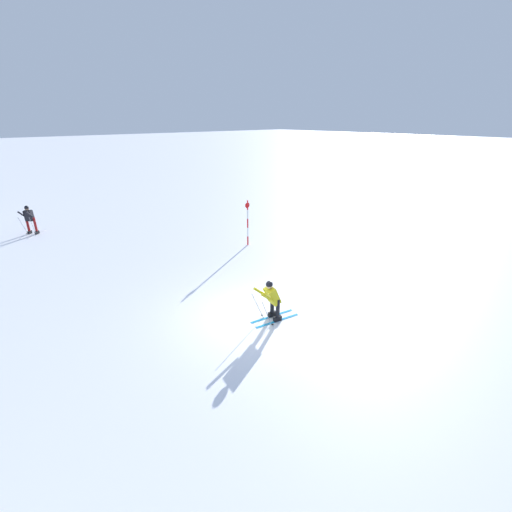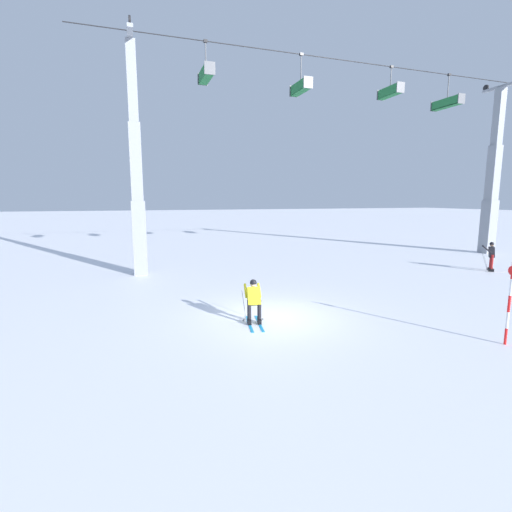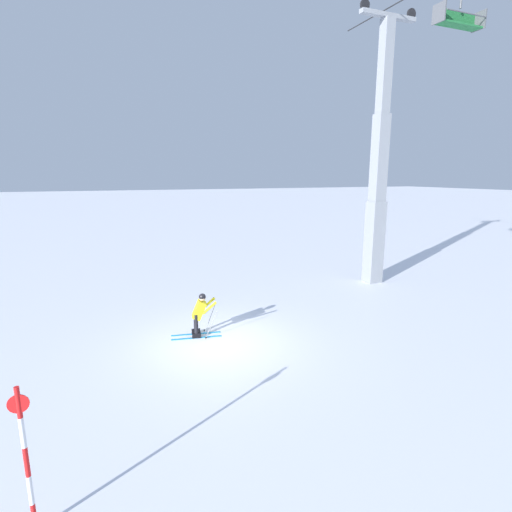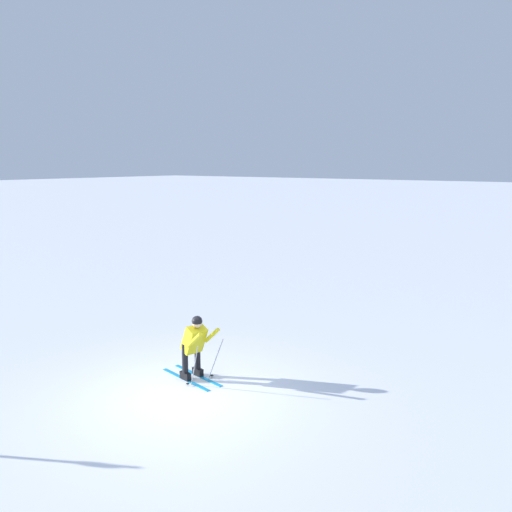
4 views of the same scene
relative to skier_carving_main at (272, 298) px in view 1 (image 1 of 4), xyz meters
name	(u,v)px [view 1 (image 1 of 4)]	position (x,y,z in m)	size (l,w,h in m)	color
ground_plane	(246,314)	(0.83, 0.41, -0.82)	(260.00, 260.00, 0.00)	white
skier_carving_main	(272,298)	(0.00, 0.00, 0.00)	(0.82, 1.68, 1.56)	#198CCC
trail_marker_pole	(248,222)	(6.14, -4.07, 0.45)	(0.07, 0.28, 2.37)	red
skier_distant_uphill	(29,218)	(15.60, 4.11, 0.15)	(1.62, 1.57, 1.70)	white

